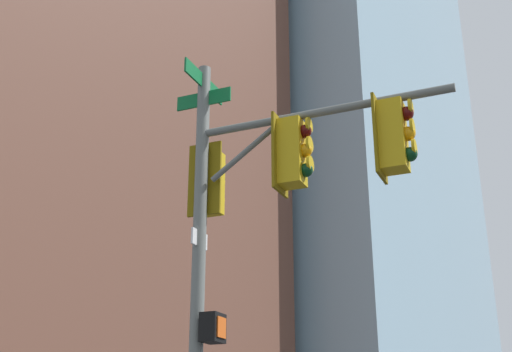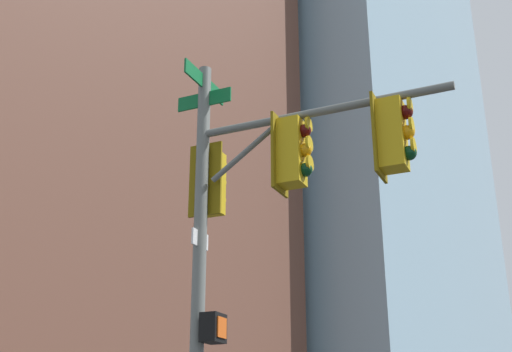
% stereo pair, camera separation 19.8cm
% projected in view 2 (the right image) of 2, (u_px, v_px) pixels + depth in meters
% --- Properties ---
extents(signal_pole_assembly, '(1.24, 4.25, 7.00)m').
position_uv_depth(signal_pole_assembly, '(262.00, 199.00, 9.75)').
color(signal_pole_assembly, slate).
rests_on(signal_pole_assembly, ground_plane).
extents(building_brick_nearside, '(23.52, 16.30, 36.69)m').
position_uv_depth(building_brick_nearside, '(72.00, 111.00, 37.79)').
color(building_brick_nearside, brown).
rests_on(building_brick_nearside, ground_plane).
extents(building_glass_tower, '(32.56, 22.45, 79.26)m').
position_uv_depth(building_glass_tower, '(321.00, 26.00, 67.72)').
color(building_glass_tower, '#8CB2C6').
rests_on(building_glass_tower, ground_plane).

